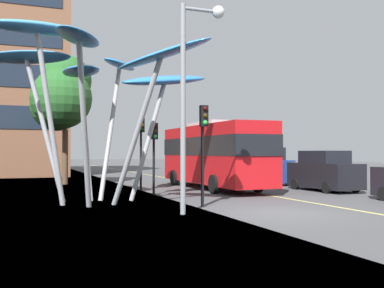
# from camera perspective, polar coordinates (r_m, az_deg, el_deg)

# --- Properties ---
(ground) EXTENTS (120.00, 240.00, 0.10)m
(ground) POSITION_cam_1_polar(r_m,az_deg,el_deg) (15.80, 8.88, -8.76)
(ground) COLOR #4C4C4F
(red_bus) EXTENTS (2.77, 10.60, 3.81)m
(red_bus) POSITION_cam_1_polar(r_m,az_deg,el_deg) (26.12, 2.70, -1.03)
(red_bus) COLOR red
(red_bus) RESTS_ON ground
(leaf_sculpture) EXTENTS (10.09, 10.26, 7.16)m
(leaf_sculpture) POSITION_cam_1_polar(r_m,az_deg,el_deg) (19.76, -11.68, 9.16)
(leaf_sculpture) COLOR #9EA0A5
(leaf_sculpture) RESTS_ON ground
(traffic_light_kerb_near) EXTENTS (0.28, 0.42, 3.85)m
(traffic_light_kerb_near) POSITION_cam_1_polar(r_m,az_deg,el_deg) (17.29, 1.43, 1.30)
(traffic_light_kerb_near) COLOR black
(traffic_light_kerb_near) RESTS_ON ground
(traffic_light_kerb_far) EXTENTS (0.28, 0.42, 3.50)m
(traffic_light_kerb_far) POSITION_cam_1_polar(r_m,az_deg,el_deg) (22.29, -4.71, 0.16)
(traffic_light_kerb_far) COLOR black
(traffic_light_kerb_far) RESTS_ON ground
(traffic_light_island_mid) EXTENTS (0.28, 0.42, 3.97)m
(traffic_light_island_mid) POSITION_cam_1_polar(r_m,az_deg,el_deg) (25.18, -6.33, 0.76)
(traffic_light_island_mid) COLOR black
(traffic_light_island_mid) RESTS_ON ground
(car_parked_mid) EXTENTS (1.99, 4.46, 2.16)m
(car_parked_mid) POSITION_cam_1_polar(r_m,az_deg,el_deg) (25.67, 16.14, -3.35)
(car_parked_mid) COLOR black
(car_parked_mid) RESTS_ON ground
(car_parked_far) EXTENTS (1.96, 4.27, 2.38)m
(car_parked_far) POSITION_cam_1_polar(r_m,az_deg,el_deg) (30.18, 9.13, -2.86)
(car_parked_far) COLOR navy
(car_parked_far) RESTS_ON ground
(car_side_street) EXTENTS (1.98, 4.13, 2.22)m
(car_side_street) POSITION_cam_1_polar(r_m,az_deg,el_deg) (35.35, 4.22, -2.73)
(car_side_street) COLOR gold
(car_side_street) RESTS_ON ground
(car_far_side) EXTENTS (1.93, 4.46, 2.23)m
(car_far_side) POSITION_cam_1_polar(r_m,az_deg,el_deg) (41.47, 1.00, -2.45)
(car_far_side) COLOR navy
(car_far_side) RESTS_ON ground
(street_lamp) EXTENTS (1.61, 0.44, 7.17)m
(street_lamp) POSITION_cam_1_polar(r_m,az_deg,el_deg) (15.66, 0.15, 8.26)
(street_lamp) COLOR gray
(street_lamp) RESTS_ON ground
(tree_pavement_near) EXTENTS (3.85, 5.86, 8.31)m
(tree_pavement_near) POSITION_cam_1_polar(r_m,az_deg,el_deg) (30.71, -15.99, 5.74)
(tree_pavement_near) COLOR brown
(tree_pavement_near) RESTS_ON ground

